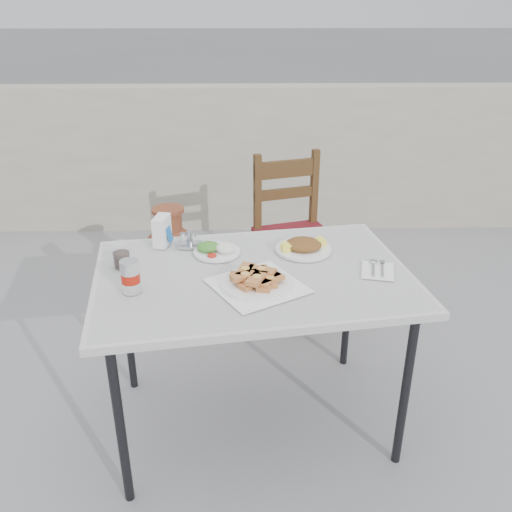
{
  "coord_description": "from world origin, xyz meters",
  "views": [
    {
      "loc": [
        0.09,
        -2.01,
        1.82
      ],
      "look_at": [
        0.13,
        0.05,
        0.84
      ],
      "focal_mm": 38.0,
      "sensor_mm": 36.0,
      "label": 1
    }
  ],
  "objects_px": {
    "cafe_table": "(253,284)",
    "napkin_holder": "(162,231)",
    "salad_chopped_plate": "(303,246)",
    "pide_plate": "(257,279)",
    "salad_rice_plate": "(216,249)",
    "soda_can": "(130,276)",
    "chair": "(294,234)",
    "terracotta_urn": "(172,261)",
    "cola_glass": "(122,256)",
    "condiment_caddy": "(189,241)"
  },
  "relations": [
    {
      "from": "salad_rice_plate",
      "to": "chair",
      "type": "relative_size",
      "value": 0.21
    },
    {
      "from": "pide_plate",
      "to": "salad_chopped_plate",
      "type": "relative_size",
      "value": 1.75
    },
    {
      "from": "pide_plate",
      "to": "chair",
      "type": "relative_size",
      "value": 0.45
    },
    {
      "from": "chair",
      "to": "terracotta_urn",
      "type": "distance_m",
      "value": 0.8
    },
    {
      "from": "salad_rice_plate",
      "to": "napkin_holder",
      "type": "xyz_separation_m",
      "value": [
        -0.25,
        0.1,
        0.05
      ]
    },
    {
      "from": "salad_chopped_plate",
      "to": "terracotta_urn",
      "type": "xyz_separation_m",
      "value": [
        -0.73,
        0.9,
        -0.5
      ]
    },
    {
      "from": "napkin_holder",
      "to": "chair",
      "type": "bearing_deg",
      "value": 58.19
    },
    {
      "from": "salad_rice_plate",
      "to": "condiment_caddy",
      "type": "distance_m",
      "value": 0.15
    },
    {
      "from": "pide_plate",
      "to": "napkin_holder",
      "type": "distance_m",
      "value": 0.6
    },
    {
      "from": "napkin_holder",
      "to": "condiment_caddy",
      "type": "relative_size",
      "value": 1.28
    },
    {
      "from": "pide_plate",
      "to": "soda_can",
      "type": "relative_size",
      "value": 3.38
    },
    {
      "from": "napkin_holder",
      "to": "salad_chopped_plate",
      "type": "bearing_deg",
      "value": 2.71
    },
    {
      "from": "soda_can",
      "to": "chair",
      "type": "relative_size",
      "value": 0.13
    },
    {
      "from": "terracotta_urn",
      "to": "salad_chopped_plate",
      "type": "bearing_deg",
      "value": -50.83
    },
    {
      "from": "salad_chopped_plate",
      "to": "terracotta_urn",
      "type": "height_order",
      "value": "salad_chopped_plate"
    },
    {
      "from": "napkin_holder",
      "to": "chair",
      "type": "xyz_separation_m",
      "value": [
        0.68,
        0.76,
        -0.35
      ]
    },
    {
      "from": "cafe_table",
      "to": "chair",
      "type": "height_order",
      "value": "chair"
    },
    {
      "from": "terracotta_urn",
      "to": "salad_rice_plate",
      "type": "bearing_deg",
      "value": -69.65
    },
    {
      "from": "cola_glass",
      "to": "pide_plate",
      "type": "bearing_deg",
      "value": -18.21
    },
    {
      "from": "salad_chopped_plate",
      "to": "salad_rice_plate",
      "type": "bearing_deg",
      "value": -177.06
    },
    {
      "from": "salad_chopped_plate",
      "to": "condiment_caddy",
      "type": "xyz_separation_m",
      "value": [
        -0.52,
        0.06,
        0.0
      ]
    },
    {
      "from": "salad_chopped_plate",
      "to": "chair",
      "type": "distance_m",
      "value": 0.9
    },
    {
      "from": "chair",
      "to": "cola_glass",
      "type": "bearing_deg",
      "value": -146.39
    },
    {
      "from": "pide_plate",
      "to": "chair",
      "type": "bearing_deg",
      "value": 77.84
    },
    {
      "from": "salad_rice_plate",
      "to": "chair",
      "type": "distance_m",
      "value": 1.01
    },
    {
      "from": "cafe_table",
      "to": "salad_rice_plate",
      "type": "relative_size",
      "value": 6.83
    },
    {
      "from": "cafe_table",
      "to": "napkin_holder",
      "type": "relative_size",
      "value": 10.4
    },
    {
      "from": "pide_plate",
      "to": "condiment_caddy",
      "type": "bearing_deg",
      "value": 127.99
    },
    {
      "from": "pide_plate",
      "to": "chair",
      "type": "height_order",
      "value": "chair"
    },
    {
      "from": "terracotta_urn",
      "to": "soda_can",
      "type": "bearing_deg",
      "value": -88.7
    },
    {
      "from": "salad_chopped_plate",
      "to": "napkin_holder",
      "type": "bearing_deg",
      "value": 172.77
    },
    {
      "from": "condiment_caddy",
      "to": "terracotta_urn",
      "type": "height_order",
      "value": "condiment_caddy"
    },
    {
      "from": "salad_rice_plate",
      "to": "soda_can",
      "type": "distance_m",
      "value": 0.47
    },
    {
      "from": "salad_chopped_plate",
      "to": "condiment_caddy",
      "type": "relative_size",
      "value": 2.37
    },
    {
      "from": "pide_plate",
      "to": "terracotta_urn",
      "type": "distance_m",
      "value": 1.43
    },
    {
      "from": "napkin_holder",
      "to": "pide_plate",
      "type": "bearing_deg",
      "value": -34.04
    },
    {
      "from": "chair",
      "to": "condiment_caddy",
      "type": "bearing_deg",
      "value": -141.74
    },
    {
      "from": "salad_chopped_plate",
      "to": "napkin_holder",
      "type": "distance_m",
      "value": 0.65
    },
    {
      "from": "cafe_table",
      "to": "pide_plate",
      "type": "distance_m",
      "value": 0.15
    },
    {
      "from": "terracotta_urn",
      "to": "napkin_holder",
      "type": "bearing_deg",
      "value": -83.74
    },
    {
      "from": "salad_rice_plate",
      "to": "soda_can",
      "type": "xyz_separation_m",
      "value": [
        -0.31,
        -0.35,
        0.05
      ]
    },
    {
      "from": "salad_chopped_plate",
      "to": "chair",
      "type": "xyz_separation_m",
      "value": [
        0.04,
        0.84,
        -0.3
      ]
    },
    {
      "from": "cafe_table",
      "to": "terracotta_urn",
      "type": "height_order",
      "value": "cafe_table"
    },
    {
      "from": "salad_chopped_plate",
      "to": "chair",
      "type": "relative_size",
      "value": 0.26
    },
    {
      "from": "cafe_table",
      "to": "napkin_holder",
      "type": "distance_m",
      "value": 0.52
    },
    {
      "from": "terracotta_urn",
      "to": "chair",
      "type": "bearing_deg",
      "value": -4.14
    },
    {
      "from": "soda_can",
      "to": "condiment_caddy",
      "type": "height_order",
      "value": "soda_can"
    },
    {
      "from": "napkin_holder",
      "to": "terracotta_urn",
      "type": "distance_m",
      "value": 0.99
    },
    {
      "from": "napkin_holder",
      "to": "cola_glass",
      "type": "bearing_deg",
      "value": -112.24
    },
    {
      "from": "cafe_table",
      "to": "salad_rice_plate",
      "type": "xyz_separation_m",
      "value": [
        -0.16,
        0.19,
        0.07
      ]
    }
  ]
}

